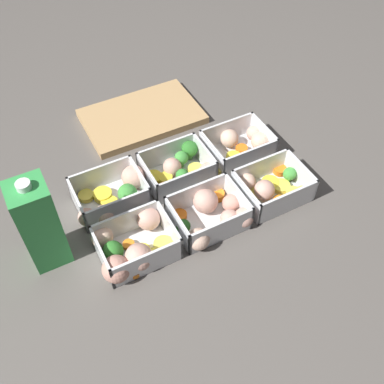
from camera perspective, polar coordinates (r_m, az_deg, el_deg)
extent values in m
plane|color=#56514C|center=(0.94, 0.00, -0.83)|extent=(4.00, 4.00, 0.00)
cube|color=white|center=(0.87, -6.89, -7.43)|extent=(0.14, 0.11, 0.00)
cube|color=white|center=(0.82, -5.62, -9.05)|extent=(0.14, 0.01, 0.06)
cube|color=white|center=(0.88, -8.39, -3.90)|extent=(0.14, 0.00, 0.06)
cube|color=white|center=(0.84, -11.36, -8.10)|extent=(0.01, 0.11, 0.06)
cube|color=white|center=(0.86, -2.89, -4.69)|extent=(0.01, 0.11, 0.06)
sphere|color=beige|center=(0.87, -11.34, -5.63)|extent=(0.05, 0.05, 0.04)
cylinder|color=orange|center=(0.84, -7.37, -10.09)|extent=(0.03, 0.03, 0.01)
sphere|color=#D19E8C|center=(0.88, -5.55, -3.40)|extent=(0.07, 0.07, 0.05)
cylinder|color=#407A37|center=(0.86, -9.82, -8.13)|extent=(0.01, 0.01, 0.01)
sphere|color=#2D7228|center=(0.84, -10.00, -7.40)|extent=(0.04, 0.04, 0.04)
cylinder|color=#DBC647|center=(0.86, -3.63, -6.72)|extent=(0.05, 0.05, 0.01)
cylinder|color=yellow|center=(0.85, -6.34, -7.57)|extent=(0.05, 0.05, 0.02)
cylinder|color=#DBC647|center=(0.85, -4.74, -8.25)|extent=(0.04, 0.04, 0.01)
cylinder|color=orange|center=(0.87, -8.04, -6.67)|extent=(0.03, 0.03, 0.01)
sphere|color=#D19E8C|center=(0.83, -6.77, -8.20)|extent=(0.07, 0.07, 0.05)
sphere|color=tan|center=(0.82, -9.61, -9.63)|extent=(0.06, 0.06, 0.05)
cube|color=white|center=(0.90, 2.05, -3.71)|extent=(0.14, 0.11, 0.00)
cube|color=white|center=(0.86, 3.80, -5.02)|extent=(0.14, 0.01, 0.06)
cube|color=white|center=(0.91, 0.51, -0.36)|extent=(0.14, 0.00, 0.06)
cube|color=white|center=(0.86, -1.85, -4.26)|extent=(0.01, 0.11, 0.06)
cube|color=white|center=(0.91, 5.85, -1.04)|extent=(0.01, 0.11, 0.06)
cylinder|color=#407A37|center=(0.88, -1.11, -4.98)|extent=(0.01, 0.01, 0.01)
sphere|color=#2D7228|center=(0.87, -1.12, -4.35)|extent=(0.03, 0.03, 0.03)
sphere|color=beige|center=(0.85, 0.83, -6.00)|extent=(0.05, 0.05, 0.04)
sphere|color=#D19E8C|center=(0.88, 4.77, -3.42)|extent=(0.04, 0.04, 0.04)
sphere|color=#D19E8C|center=(0.90, 1.75, -1.17)|extent=(0.07, 0.07, 0.05)
sphere|color=#D19E8C|center=(0.89, 6.57, -3.23)|extent=(0.05, 0.05, 0.04)
sphere|color=tan|center=(0.91, 4.97, -1.42)|extent=(0.04, 0.04, 0.04)
cylinder|color=orange|center=(0.88, 3.37, -5.17)|extent=(0.04, 0.04, 0.02)
cylinder|color=orange|center=(0.94, 3.24, -0.40)|extent=(0.04, 0.04, 0.02)
cylinder|color=orange|center=(0.90, -1.59, -2.99)|extent=(0.04, 0.04, 0.01)
cube|color=white|center=(0.96, 10.03, -0.28)|extent=(0.14, 0.11, 0.00)
cube|color=white|center=(0.92, 12.07, -1.31)|extent=(0.14, 0.01, 0.06)
cube|color=white|center=(0.97, 8.53, 2.84)|extent=(0.14, 0.00, 0.06)
cube|color=white|center=(0.91, 6.77, -0.65)|extent=(0.01, 0.11, 0.06)
cube|color=white|center=(0.98, 13.51, 2.20)|extent=(0.01, 0.11, 0.06)
cylinder|color=orange|center=(1.00, 11.08, 2.75)|extent=(0.04, 0.04, 0.01)
cylinder|color=#DBC647|center=(0.95, 7.72, -0.24)|extent=(0.04, 0.04, 0.01)
cylinder|color=yellow|center=(0.97, 9.87, 1.12)|extent=(0.05, 0.05, 0.01)
cylinder|color=#DBC647|center=(0.96, 12.78, -0.32)|extent=(0.05, 0.05, 0.02)
cylinder|color=#DBC647|center=(0.97, 13.87, 0.00)|extent=(0.04, 0.04, 0.01)
cylinder|color=#519448|center=(0.99, 12.14, 1.64)|extent=(0.01, 0.01, 0.01)
sphere|color=#42933D|center=(0.98, 12.29, 2.28)|extent=(0.03, 0.03, 0.03)
cylinder|color=orange|center=(0.94, 11.04, -1.25)|extent=(0.04, 0.04, 0.01)
sphere|color=#D19E8C|center=(0.94, 9.19, 0.25)|extent=(0.05, 0.05, 0.04)
cylinder|color=#DBC647|center=(0.97, 11.25, 0.71)|extent=(0.05, 0.05, 0.01)
sphere|color=beige|center=(0.95, 7.03, 1.32)|extent=(0.05, 0.05, 0.04)
cube|color=white|center=(0.95, -10.17, -1.21)|extent=(0.14, 0.11, 0.00)
cube|color=white|center=(0.90, -9.23, -2.33)|extent=(0.14, 0.00, 0.06)
cube|color=white|center=(0.96, -11.49, 1.95)|extent=(0.14, 0.01, 0.06)
cube|color=white|center=(0.92, -14.31, -1.60)|extent=(0.01, 0.11, 0.06)
cube|color=white|center=(0.94, -6.57, 1.34)|extent=(0.01, 0.11, 0.06)
cylinder|color=yellow|center=(0.95, -11.27, -0.34)|extent=(0.05, 0.05, 0.01)
cylinder|color=#DBC647|center=(0.96, -13.31, -0.50)|extent=(0.04, 0.04, 0.01)
cylinder|color=yellow|center=(0.94, -10.40, -1.48)|extent=(0.05, 0.05, 0.01)
sphere|color=#D19E8C|center=(0.95, -7.45, 1.92)|extent=(0.07, 0.07, 0.05)
cylinder|color=#519448|center=(0.94, -8.06, -1.04)|extent=(0.01, 0.01, 0.01)
sphere|color=#42933D|center=(0.92, -8.20, -0.16)|extent=(0.04, 0.04, 0.04)
sphere|color=beige|center=(0.90, -11.08, -2.81)|extent=(0.04, 0.04, 0.04)
sphere|color=#D19E8C|center=(0.91, -13.16, -3.12)|extent=(0.04, 0.04, 0.04)
cylinder|color=orange|center=(0.92, -9.34, -2.05)|extent=(0.03, 0.03, 0.01)
cube|color=white|center=(0.98, -1.88, 1.97)|extent=(0.14, 0.11, 0.00)
cube|color=white|center=(0.93, -0.50, 1.07)|extent=(0.14, 0.00, 0.06)
cube|color=white|center=(1.00, -3.26, 4.98)|extent=(0.14, 0.01, 0.06)
cube|color=white|center=(0.95, -5.61, 1.70)|extent=(0.01, 0.11, 0.06)
cube|color=white|center=(0.99, 1.62, 4.41)|extent=(0.01, 0.11, 0.06)
cylinder|color=orange|center=(0.95, -3.58, 0.47)|extent=(0.03, 0.03, 0.01)
sphere|color=#D19E8C|center=(0.97, -2.53, 3.20)|extent=(0.05, 0.05, 0.04)
cylinder|color=#519448|center=(1.00, -1.34, 3.61)|extent=(0.01, 0.01, 0.01)
sphere|color=#42933D|center=(0.98, -1.36, 4.37)|extent=(0.03, 0.03, 0.03)
cylinder|color=#DBC647|center=(0.99, 0.45, 2.85)|extent=(0.03, 0.03, 0.01)
cylinder|color=orange|center=(0.96, 0.18, 1.46)|extent=(0.02, 0.02, 0.01)
cylinder|color=#49883F|center=(0.96, -1.17, 1.39)|extent=(0.01, 0.01, 0.02)
sphere|color=#388433|center=(0.95, -1.18, 2.16)|extent=(0.03, 0.03, 0.03)
sphere|color=#D19E8C|center=(0.97, 2.01, 2.70)|extent=(0.05, 0.05, 0.04)
cylinder|color=#407A37|center=(1.01, -0.29, 4.63)|extent=(0.01, 0.01, 0.02)
sphere|color=#2D7228|center=(1.00, -0.30, 5.51)|extent=(0.04, 0.04, 0.04)
cylinder|color=yellow|center=(0.96, -3.36, 1.64)|extent=(0.04, 0.04, 0.02)
cylinder|color=yellow|center=(0.97, -4.91, 1.82)|extent=(0.05, 0.05, 0.01)
cube|color=white|center=(1.04, 5.73, 4.84)|extent=(0.14, 0.11, 0.00)
cube|color=white|center=(0.99, 7.42, 4.13)|extent=(0.14, 0.00, 0.06)
cube|color=white|center=(1.05, 4.36, 7.68)|extent=(0.14, 0.01, 0.06)
cube|color=white|center=(0.99, 2.50, 4.74)|extent=(0.01, 0.11, 0.06)
cube|color=white|center=(1.05, 9.02, 7.09)|extent=(0.01, 0.11, 0.06)
cylinder|color=#DBC647|center=(0.99, 3.77, 3.02)|extent=(0.05, 0.05, 0.02)
cylinder|color=orange|center=(1.04, 6.30, 5.37)|extent=(0.04, 0.04, 0.01)
sphere|color=beige|center=(1.04, 4.78, 6.79)|extent=(0.05, 0.05, 0.04)
sphere|color=#D19E8C|center=(1.06, 7.90, 7.40)|extent=(0.04, 0.04, 0.04)
sphere|color=beige|center=(1.04, 8.66, 6.40)|extent=(0.06, 0.06, 0.04)
cylinder|color=orange|center=(1.02, 8.12, 3.92)|extent=(0.03, 0.03, 0.01)
cylinder|color=yellow|center=(1.01, 5.32, 4.24)|extent=(0.05, 0.05, 0.02)
cube|color=green|center=(0.83, -18.80, -3.84)|extent=(0.07, 0.07, 0.19)
cylinder|color=white|center=(0.75, -20.66, 0.84)|extent=(0.02, 0.02, 0.01)
cube|color=tan|center=(1.13, -6.37, 9.53)|extent=(0.28, 0.18, 0.02)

